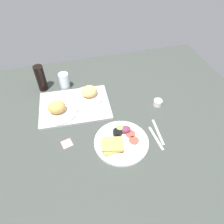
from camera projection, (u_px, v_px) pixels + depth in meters
ground_plane at (110, 122)px, 127.64cm from camera, size 190.00×150.00×3.00cm
serving_tray at (75, 106)px, 134.67cm from camera, size 46.94×35.70×1.60cm
bread_plate_near at (58, 110)px, 126.69cm from camera, size 21.75×21.75×8.80cm
bread_plate_far at (89, 94)px, 137.11cm from camera, size 20.57×20.57×8.70cm
plate_with_salad at (120, 141)px, 113.75cm from camera, size 30.20×30.20×5.40cm
drinking_glass at (64, 81)px, 144.74cm from camera, size 6.89×6.89×11.90cm
soda_bottle at (41, 78)px, 141.38cm from camera, size 6.40×6.40×18.79cm
espresso_cup at (158, 103)px, 134.89cm from camera, size 5.60×5.60×4.00cm
fork at (156, 138)px, 116.89cm from camera, size 2.44×17.05×0.50cm
knife at (158, 132)px, 120.14cm from camera, size 3.00×19.05×0.50cm
sticky_note at (67, 143)px, 114.45cm from camera, size 6.81×6.81×0.12cm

